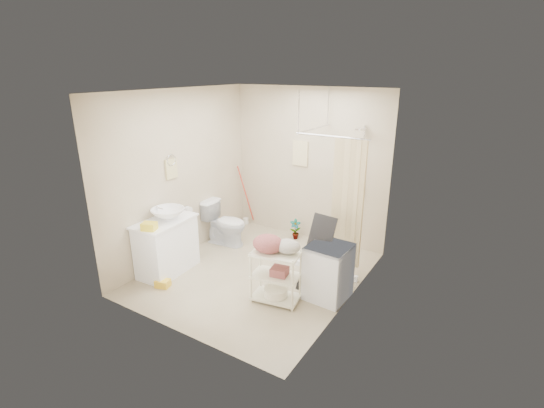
{
  "coord_description": "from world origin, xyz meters",
  "views": [
    {
      "loc": [
        2.91,
        -4.26,
        2.88
      ],
      "look_at": [
        0.11,
        0.25,
        1.03
      ],
      "focal_mm": 26.0,
      "sensor_mm": 36.0,
      "label": 1
    }
  ],
  "objects": [
    {
      "name": "laundry_rack",
      "position": [
        0.6,
        -0.46,
        0.41
      ],
      "size": [
        0.65,
        0.45,
        0.83
      ],
      "primitive_type": null,
      "rotation": [
        0.0,
        0.0,
        0.17
      ],
      "color": "beige",
      "rests_on": "ground"
    },
    {
      "name": "wall_back",
      "position": [
        0.0,
        1.6,
        1.3
      ],
      "size": [
        2.8,
        0.04,
        2.6
      ],
      "primitive_type": "cube",
      "color": "#C4B598",
      "rests_on": "ground"
    },
    {
      "name": "vanity",
      "position": [
        -1.16,
        -0.63,
        0.41
      ],
      "size": [
        0.58,
        0.95,
        0.81
      ],
      "primitive_type": "cube",
      "rotation": [
        0.0,
        0.0,
        0.07
      ],
      "color": "white",
      "rests_on": "ground"
    },
    {
      "name": "potted_plant_b",
      "position": [
        0.32,
        1.37,
        0.16
      ],
      "size": [
        0.18,
        0.15,
        0.31
      ],
      "primitive_type": "imported",
      "rotation": [
        0.0,
        0.0,
        -0.03
      ],
      "color": "brown",
      "rests_on": "ground"
    },
    {
      "name": "floor_basket",
      "position": [
        -0.9,
        -1.0,
        0.07
      ],
      "size": [
        0.32,
        0.28,
        0.15
      ],
      "primitive_type": "cube",
      "rotation": [
        0.0,
        0.0,
        0.29
      ],
      "color": "yellow",
      "rests_on": "ground"
    },
    {
      "name": "washing_machine",
      "position": [
        1.14,
        -0.02,
        0.37
      ],
      "size": [
        0.53,
        0.55,
        0.74
      ],
      "primitive_type": "cube",
      "rotation": [
        0.0,
        0.0,
        -0.06
      ],
      "color": "silver",
      "rests_on": "ground"
    },
    {
      "name": "counter_basket",
      "position": [
        -1.07,
        -0.98,
        0.86
      ],
      "size": [
        0.23,
        0.21,
        0.1
      ],
      "primitive_type": "cube",
      "rotation": [
        0.0,
        0.0,
        0.39
      ],
      "color": "yellow",
      "rests_on": "vanity"
    },
    {
      "name": "floor",
      "position": [
        0.0,
        0.0,
        0.0
      ],
      "size": [
        3.2,
        3.2,
        0.0
      ],
      "primitive_type": "plane",
      "color": "tan",
      "rests_on": "ground"
    },
    {
      "name": "wall_left",
      "position": [
        -1.4,
        0.0,
        1.3
      ],
      "size": [
        0.04,
        3.2,
        2.6
      ],
      "primitive_type": "cube",
      "color": "#C4B598",
      "rests_on": "ground"
    },
    {
      "name": "ironing_board",
      "position": [
        0.94,
        0.02,
        0.55
      ],
      "size": [
        0.32,
        0.15,
        1.11
      ],
      "primitive_type": null,
      "rotation": [
        0.0,
        0.0,
        0.18
      ],
      "color": "black",
      "rests_on": "ground"
    },
    {
      "name": "wall_front",
      "position": [
        0.0,
        -1.6,
        1.3
      ],
      "size": [
        2.8,
        0.04,
        2.6
      ],
      "primitive_type": "cube",
      "color": "#C4B598",
      "rests_on": "ground"
    },
    {
      "name": "sink",
      "position": [
        -1.14,
        -0.57,
        0.89
      ],
      "size": [
        0.58,
        0.58,
        0.16
      ],
      "primitive_type": "imported",
      "rotation": [
        0.0,
        0.0,
        -0.25
      ],
      "color": "white",
      "rests_on": "vanity"
    },
    {
      "name": "ceiling",
      "position": [
        0.0,
        0.0,
        2.6
      ],
      "size": [
        2.8,
        3.2,
        0.04
      ],
      "primitive_type": "cube",
      "color": "silver",
      "rests_on": "ground"
    },
    {
      "name": "potted_plant_a",
      "position": [
        -0.11,
        1.38,
        0.18
      ],
      "size": [
        0.23,
        0.21,
        0.37
      ],
      "primitive_type": "imported",
      "rotation": [
        0.0,
        0.0,
        0.51
      ],
      "color": "brown",
      "rests_on": "ground"
    },
    {
      "name": "tp_holder",
      "position": [
        -1.36,
        0.05,
        0.72
      ],
      "size": [
        0.08,
        0.12,
        0.14
      ],
      "primitive_type": null,
      "color": "white",
      "rests_on": "wall_left"
    },
    {
      "name": "toilet",
      "position": [
        -1.04,
        0.6,
        0.38
      ],
      "size": [
        0.77,
        0.49,
        0.75
      ],
      "primitive_type": "imported",
      "rotation": [
        0.0,
        0.0,
        1.67
      ],
      "color": "silver",
      "rests_on": "ground"
    },
    {
      "name": "towel_ring",
      "position": [
        -1.38,
        -0.2,
        1.47
      ],
      "size": [
        0.04,
        0.22,
        0.34
      ],
      "primitive_type": null,
      "color": "#D3C683",
      "rests_on": "wall_left"
    },
    {
      "name": "shampoo_bottle_a",
      "position": [
        0.66,
        1.52,
        1.43
      ],
      "size": [
        0.1,
        0.1,
        0.23
      ],
      "primitive_type": "imported",
      "rotation": [
        0.0,
        0.0,
        -0.18
      ],
      "color": "silver",
      "rests_on": "shower"
    },
    {
      "name": "shampoo_bottle_b",
      "position": [
        0.72,
        1.54,
        1.41
      ],
      "size": [
        0.1,
        0.11,
        0.19
      ],
      "primitive_type": "imported",
      "rotation": [
        0.0,
        0.0,
        0.29
      ],
      "color": "#42569C",
      "rests_on": "shower"
    },
    {
      "name": "wall_right",
      "position": [
        1.4,
        0.0,
        1.3
      ],
      "size": [
        0.04,
        3.2,
        2.6
      ],
      "primitive_type": "cube",
      "color": "#C4B598",
      "rests_on": "ground"
    },
    {
      "name": "shower",
      "position": [
        0.85,
        1.05,
        1.05
      ],
      "size": [
        1.1,
        1.1,
        2.1
      ],
      "primitive_type": null,
      "color": "white",
      "rests_on": "ground"
    },
    {
      "name": "mop",
      "position": [
        -1.28,
        1.51,
        0.58
      ],
      "size": [
        0.13,
        0.13,
        1.15
      ],
      "primitive_type": null,
      "rotation": [
        0.0,
        0.0,
        -0.22
      ],
      "color": "red",
      "rests_on": "ground"
    },
    {
      "name": "hanging_towel",
      "position": [
        -0.15,
        1.58,
        1.5
      ],
      "size": [
        0.28,
        0.03,
        0.42
      ],
      "primitive_type": "cube",
      "color": "beige",
      "rests_on": "wall_back"
    }
  ]
}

